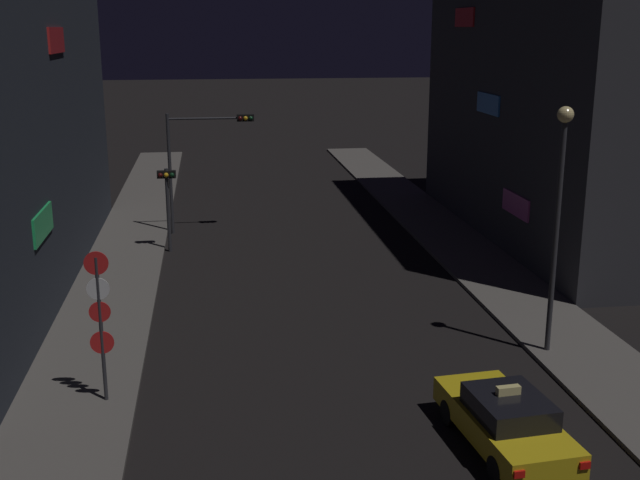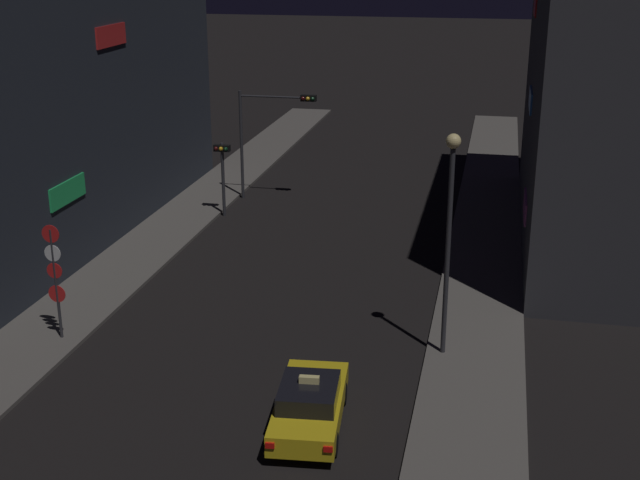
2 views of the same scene
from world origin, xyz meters
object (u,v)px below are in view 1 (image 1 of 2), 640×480
(sign_pole_left, at_px, (100,316))
(traffic_light_left_kerb, at_px, (167,193))
(taxi, at_px, (505,420))
(traffic_light_overhead, at_px, (201,148))
(street_lamp_near_block, at_px, (559,195))

(sign_pole_left, bearing_deg, traffic_light_left_kerb, 85.98)
(taxi, xyz_separation_m, sign_pole_left, (-9.50, 3.62, 1.74))
(taxi, xyz_separation_m, traffic_light_overhead, (-7.00, 21.56, 3.36))
(traffic_light_left_kerb, xyz_separation_m, sign_pole_left, (-1.03, -14.71, -0.18))
(traffic_light_overhead, relative_size, sign_pole_left, 1.41)
(sign_pole_left, bearing_deg, taxi, -20.88)
(traffic_light_left_kerb, distance_m, sign_pole_left, 14.75)
(traffic_light_left_kerb, bearing_deg, taxi, -65.21)
(taxi, height_order, sign_pole_left, sign_pole_left)
(traffic_light_overhead, relative_size, street_lamp_near_block, 0.78)
(traffic_light_overhead, height_order, street_lamp_near_block, street_lamp_near_block)
(traffic_light_left_kerb, height_order, sign_pole_left, sign_pole_left)
(sign_pole_left, xyz_separation_m, street_lamp_near_block, (12.83, 1.59, 2.43))
(taxi, distance_m, sign_pole_left, 10.32)
(traffic_light_left_kerb, relative_size, sign_pole_left, 0.92)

